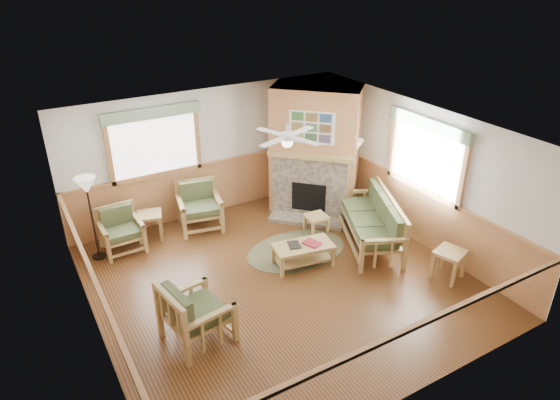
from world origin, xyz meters
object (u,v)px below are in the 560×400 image
armchair_left (196,312)px  end_table_sofa (448,264)px  floor_lamp_left (92,219)px  armchair_back_left (121,231)px  sofa (369,221)px  end_table_chairs (150,225)px  floor_lamp_right (352,177)px  footstool (316,223)px  armchair_back_right (200,207)px  coffee_table (303,255)px

armchair_left → end_table_sofa: 4.39m
end_table_sofa → floor_lamp_left: 6.34m
armchair_left → end_table_sofa: (4.32, -0.75, -0.21)m
armchair_left → floor_lamp_left: floor_lamp_left is taller
armchair_back_left → armchair_left: (0.31, -3.01, 0.07)m
armchair_left → sofa: bearing=-86.7°
sofa → end_table_chairs: sofa is taller
end_table_sofa → floor_lamp_left: size_ratio=0.33×
armchair_back_left → end_table_chairs: bearing=15.8°
sofa → floor_lamp_right: bearing=-176.0°
armchair_left → footstool: size_ratio=2.34×
end_table_sofa → floor_lamp_right: floor_lamp_right is taller
sofa → armchair_back_left: sofa is taller
end_table_sofa → end_table_chairs: bearing=135.7°
footstool → floor_lamp_left: floor_lamp_left is taller
armchair_back_left → armchair_back_right: 1.61m
armchair_back_left → armchair_left: bearing=-85.5°
armchair_back_right → floor_lamp_left: size_ratio=0.57×
armchair_back_right → coffee_table: (1.07, -2.24, -0.25)m
sofa → end_table_sofa: size_ratio=3.84×
end_table_chairs → floor_lamp_right: bearing=-16.2°
end_table_chairs → floor_lamp_right: floor_lamp_right is taller
end_table_chairs → end_table_sofa: end_table_sofa is taller
armchair_back_right → end_table_chairs: size_ratio=1.75×
armchair_left → end_table_chairs: bearing=-14.3°
armchair_left → floor_lamp_right: floor_lamp_right is taller
armchair_left → coffee_table: size_ratio=0.91×
armchair_back_right → end_table_chairs: 1.03m
armchair_back_left → floor_lamp_right: size_ratio=0.49×
armchair_back_right → sofa: bearing=-29.3°
armchair_back_left → end_table_sofa: bearing=-40.4°
end_table_chairs → footstool: (2.96, -1.46, -0.09)m
armchair_back_left → sofa: bearing=-28.5°
armchair_back_left → footstool: armchair_back_left is taller
armchair_back_right → end_table_chairs: (-1.01, 0.11, -0.20)m
end_table_sofa → armchair_back_right: bearing=128.3°
armchair_back_left → footstool: size_ratio=2.00×
armchair_left → coffee_table: bearing=-79.7°
footstool → sofa: bearing=-54.1°
armchair_back_left → floor_lamp_right: bearing=-13.4°
armchair_back_left → footstool: (3.56, -1.28, -0.23)m
sofa → coffee_table: bearing=-64.4°
coffee_table → sofa: bearing=11.0°
footstool → end_table_sofa: bearing=-66.7°
floor_lamp_right → end_table_chairs: bearing=163.8°
floor_lamp_right → footstool: bearing=-164.7°
sofa → armchair_back_right: size_ratio=2.22×
footstool → end_table_chairs: bearing=153.8°
armchair_back_right → floor_lamp_right: 3.23m
coffee_table → armchair_left: bearing=-150.4°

